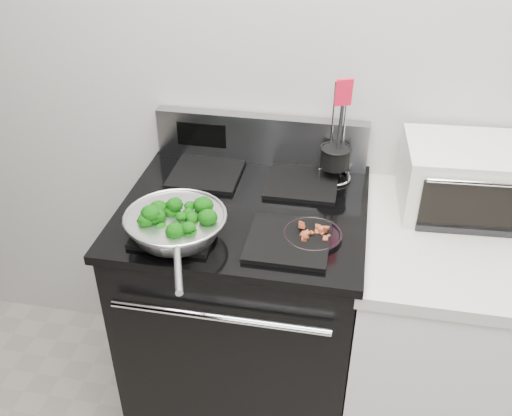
% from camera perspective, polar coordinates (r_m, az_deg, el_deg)
% --- Properties ---
extents(back_wall, '(4.00, 0.02, 2.70)m').
position_cam_1_polar(back_wall, '(1.94, 9.75, 14.72)').
color(back_wall, '#B5B3AC').
rests_on(back_wall, ground).
extents(gas_range, '(0.79, 0.69, 1.13)m').
position_cam_1_polar(gas_range, '(2.13, -1.06, -10.15)').
color(gas_range, black).
rests_on(gas_range, floor).
extents(counter, '(0.62, 0.68, 0.92)m').
position_cam_1_polar(counter, '(2.15, 17.52, -12.62)').
color(counter, white).
rests_on(counter, floor).
extents(skillet, '(0.31, 0.47, 0.07)m').
position_cam_1_polar(skillet, '(1.69, -8.02, -1.56)').
color(skillet, silver).
rests_on(skillet, gas_range).
extents(broccoli_pile, '(0.24, 0.24, 0.08)m').
position_cam_1_polar(broccoli_pile, '(1.68, -8.07, -1.01)').
color(broccoli_pile, black).
rests_on(broccoli_pile, skillet).
extents(bacon_plate, '(0.18, 0.18, 0.04)m').
position_cam_1_polar(bacon_plate, '(1.70, 5.68, -2.41)').
color(bacon_plate, black).
rests_on(bacon_plate, gas_range).
extents(utensil_holder, '(0.12, 0.12, 0.37)m').
position_cam_1_polar(utensil_holder, '(1.97, 7.89, 4.56)').
color(utensil_holder, silver).
rests_on(utensil_holder, gas_range).
extents(toaster_oven, '(0.41, 0.33, 0.23)m').
position_cam_1_polar(toaster_oven, '(1.94, 20.23, 2.78)').
color(toaster_oven, silver).
rests_on(toaster_oven, counter).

